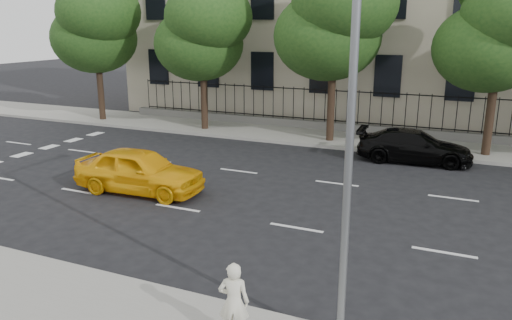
# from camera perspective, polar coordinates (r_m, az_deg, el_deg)

# --- Properties ---
(ground) EXTENTS (120.00, 120.00, 0.00)m
(ground) POSITION_cam_1_polar(r_m,az_deg,el_deg) (12.38, 0.76, -11.92)
(ground) COLOR black
(ground) RESTS_ON ground
(far_sidewalk) EXTENTS (60.00, 4.00, 0.15)m
(far_sidewalk) POSITION_cam_1_polar(r_m,az_deg,el_deg) (25.15, 13.29, 2.05)
(far_sidewalk) COLOR gray
(far_sidewalk) RESTS_ON ground
(lane_markings) EXTENTS (49.60, 4.62, 0.01)m
(lane_markings) POSITION_cam_1_polar(r_m,az_deg,el_deg) (16.50, 7.22, -4.88)
(lane_markings) COLOR silver
(lane_markings) RESTS_ON ground
(crosswalk) EXTENTS (0.50, 12.10, 0.01)m
(crosswalk) POSITION_cam_1_polar(r_m,az_deg,el_deg) (24.15, -26.61, 0.10)
(crosswalk) COLOR silver
(crosswalk) RESTS_ON ground
(iron_fence) EXTENTS (30.00, 0.50, 2.20)m
(iron_fence) POSITION_cam_1_polar(r_m,az_deg,el_deg) (26.68, 14.05, 4.00)
(iron_fence) COLOR slate
(iron_fence) RESTS_ON far_sidewalk
(street_light) EXTENTS (0.25, 3.32, 8.05)m
(street_light) POSITION_cam_1_polar(r_m,az_deg,el_deg) (8.58, 11.94, 11.53)
(street_light) COLOR slate
(street_light) RESTS_ON near_sidewalk
(tree_a) EXTENTS (5.71, 5.31, 9.39)m
(tree_a) POSITION_cam_1_polar(r_m,az_deg,el_deg) (31.02, -17.72, 15.46)
(tree_a) COLOR #382619
(tree_a) RESTS_ON far_sidewalk
(tree_b) EXTENTS (5.53, 5.12, 8.97)m
(tree_b) POSITION_cam_1_polar(r_m,az_deg,el_deg) (26.98, -5.94, 15.60)
(tree_b) COLOR #382619
(tree_b) RESTS_ON far_sidewalk
(tree_c) EXTENTS (5.89, 5.50, 9.80)m
(tree_c) POSITION_cam_1_polar(r_m,az_deg,el_deg) (24.34, 9.20, 16.87)
(tree_c) COLOR #382619
(tree_c) RESTS_ON far_sidewalk
(tree_d) EXTENTS (5.34, 4.94, 8.84)m
(tree_d) POSITION_cam_1_polar(r_m,az_deg,el_deg) (23.53, 26.38, 14.19)
(tree_d) COLOR #382619
(tree_d) RESTS_ON far_sidewalk
(yellow_taxi) EXTENTS (4.64, 2.07, 1.55)m
(yellow_taxi) POSITION_cam_1_polar(r_m,az_deg,el_deg) (17.67, -13.18, -1.18)
(yellow_taxi) COLOR #FCB30D
(yellow_taxi) RESTS_ON ground
(black_sedan) EXTENTS (4.82, 2.20, 1.37)m
(black_sedan) POSITION_cam_1_polar(r_m,az_deg,el_deg) (22.06, 17.62, 1.52)
(black_sedan) COLOR black
(black_sedan) RESTS_ON ground
(woman_near) EXTENTS (0.64, 0.51, 1.52)m
(woman_near) POSITION_cam_1_polar(r_m,az_deg,el_deg) (9.18, -2.55, -15.92)
(woman_near) COLOR silver
(woman_near) RESTS_ON near_sidewalk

